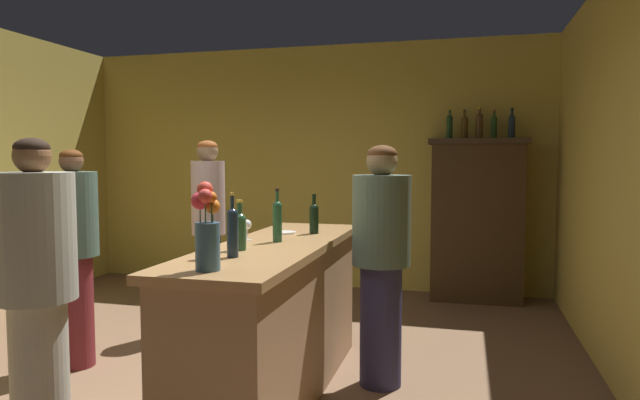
% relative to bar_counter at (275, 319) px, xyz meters
% --- Properties ---
extents(wall_back, '(5.74, 0.12, 2.88)m').
position_rel_bar_counter_xyz_m(wall_back, '(-0.68, 3.23, 0.94)').
color(wall_back, gold).
rests_on(wall_back, ground).
extents(bar_counter, '(0.66, 2.23, 1.00)m').
position_rel_bar_counter_xyz_m(bar_counter, '(0.00, 0.00, 0.00)').
color(bar_counter, '#97704E').
rests_on(bar_counter, ground).
extents(display_cabinet, '(1.04, 0.47, 1.76)m').
position_rel_bar_counter_xyz_m(display_cabinet, '(1.29, 2.90, 0.41)').
color(display_cabinet, '#3A2814').
rests_on(display_cabinet, ground).
extents(wine_bottle_rose, '(0.07, 0.07, 0.28)m').
position_rel_bar_counter_xyz_m(wine_bottle_rose, '(0.12, 0.51, 0.62)').
color(wine_bottle_rose, black).
rests_on(wine_bottle_rose, bar_counter).
extents(wine_bottle_chardonnay, '(0.06, 0.06, 0.35)m').
position_rel_bar_counter_xyz_m(wine_bottle_chardonnay, '(-0.00, 0.06, 0.65)').
color(wine_bottle_chardonnay, '#214E30').
rests_on(wine_bottle_chardonnay, bar_counter).
extents(wine_bottle_syrah, '(0.06, 0.06, 0.35)m').
position_rel_bar_counter_xyz_m(wine_bottle_syrah, '(-0.05, -0.55, 0.65)').
color(wine_bottle_syrah, '#182634').
rests_on(wine_bottle_syrah, bar_counter).
extents(wine_bottle_riesling, '(0.08, 0.08, 0.30)m').
position_rel_bar_counter_xyz_m(wine_bottle_riesling, '(-0.11, -0.31, 0.62)').
color(wine_bottle_riesling, '#244B2C').
rests_on(wine_bottle_riesling, bar_counter).
extents(wine_glass_front, '(0.07, 0.07, 0.14)m').
position_rel_bar_counter_xyz_m(wine_glass_front, '(-0.22, 0.07, 0.59)').
color(wine_glass_front, white).
rests_on(wine_glass_front, bar_counter).
extents(wine_glass_mid, '(0.07, 0.07, 0.16)m').
position_rel_bar_counter_xyz_m(wine_glass_mid, '(-0.17, -0.64, 0.61)').
color(wine_glass_mid, white).
rests_on(wine_glass_mid, bar_counter).
extents(flower_arrangement, '(0.13, 0.13, 0.43)m').
position_rel_bar_counter_xyz_m(flower_arrangement, '(-0.02, -0.92, 0.70)').
color(flower_arrangement, '#34576F').
rests_on(flower_arrangement, bar_counter).
extents(cheese_plate, '(0.16, 0.16, 0.01)m').
position_rel_bar_counter_xyz_m(cheese_plate, '(-0.08, 0.47, 0.50)').
color(cheese_plate, white).
rests_on(cheese_plate, bar_counter).
extents(display_bottle_left, '(0.07, 0.07, 0.33)m').
position_rel_bar_counter_xyz_m(display_bottle_left, '(0.99, 2.90, 1.40)').
color(display_bottle_left, '#1C3D1E').
rests_on(display_bottle_left, display_cabinet).
extents(display_bottle_midleft, '(0.07, 0.07, 0.31)m').
position_rel_bar_counter_xyz_m(display_bottle_midleft, '(1.15, 2.90, 1.39)').
color(display_bottle_midleft, '#4C3415').
rests_on(display_bottle_midleft, display_cabinet).
extents(display_bottle_center, '(0.08, 0.08, 0.33)m').
position_rel_bar_counter_xyz_m(display_bottle_center, '(1.30, 2.90, 1.40)').
color(display_bottle_center, '#4D331A').
rests_on(display_bottle_center, display_cabinet).
extents(display_bottle_midright, '(0.06, 0.06, 0.31)m').
position_rel_bar_counter_xyz_m(display_bottle_midright, '(1.45, 2.90, 1.39)').
color(display_bottle_midright, '#1D3D1C').
rests_on(display_bottle_midright, display_cabinet).
extents(display_bottle_right, '(0.07, 0.07, 0.32)m').
position_rel_bar_counter_xyz_m(display_bottle_right, '(1.63, 2.90, 1.39)').
color(display_bottle_right, '#1A273A').
rests_on(display_bottle_right, display_cabinet).
extents(patron_by_cabinet, '(0.38, 0.38, 1.64)m').
position_rel_bar_counter_xyz_m(patron_by_cabinet, '(-0.84, -1.10, 0.39)').
color(patron_by_cabinet, '#ADAC9B').
rests_on(patron_by_cabinet, ground).
extents(patron_redhead, '(0.35, 0.35, 1.61)m').
position_rel_bar_counter_xyz_m(patron_redhead, '(-1.60, 0.13, 0.37)').
color(patron_redhead, maroon).
rests_on(patron_redhead, ground).
extents(patron_in_grey, '(0.30, 0.30, 1.70)m').
position_rel_bar_counter_xyz_m(patron_in_grey, '(-1.07, 1.25, 0.45)').
color(patron_in_grey, '#1D2E46').
rests_on(patron_in_grey, ground).
extents(bartender, '(0.39, 0.39, 1.63)m').
position_rel_bar_counter_xyz_m(bartender, '(0.63, 0.36, 0.38)').
color(bartender, '#2C2A52').
rests_on(bartender, ground).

